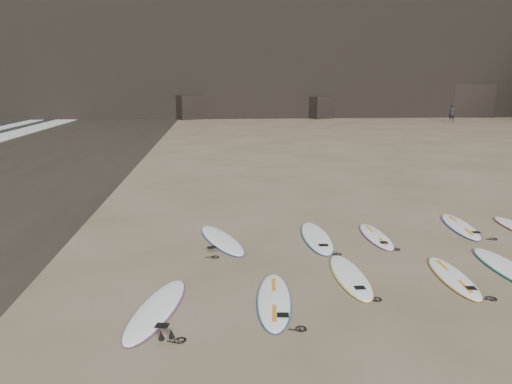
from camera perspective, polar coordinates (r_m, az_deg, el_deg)
ground at (r=10.79m, az=13.04°, el=-9.79°), size 240.00×240.00×0.00m
surfboard_0 at (r=9.38m, az=-11.31°, el=-12.95°), size 1.25×2.74×0.10m
surfboard_1 at (r=9.55m, az=2.07°, el=-12.20°), size 0.87×2.58×0.09m
surfboard_2 at (r=10.81m, az=10.70°, el=-9.38°), size 0.62×2.52×0.09m
surfboard_3 at (r=11.35m, az=21.61°, el=-9.00°), size 0.71×2.40×0.09m
surfboard_4 at (r=12.28m, az=27.02°, el=-7.84°), size 0.69×2.79×0.10m
surfboard_5 at (r=12.93m, az=-3.95°, el=-5.44°), size 1.48×2.75×0.10m
surfboard_6 at (r=13.19m, az=6.93°, el=-5.13°), size 0.73×2.79×0.10m
surfboard_7 at (r=13.58m, az=13.54°, el=-4.91°), size 0.55×2.28×0.08m
surfboard_8 at (r=15.19m, az=22.31°, el=-3.62°), size 0.94×2.62×0.09m
person_a at (r=53.86m, az=21.50°, el=8.41°), size 0.72×0.59×1.72m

